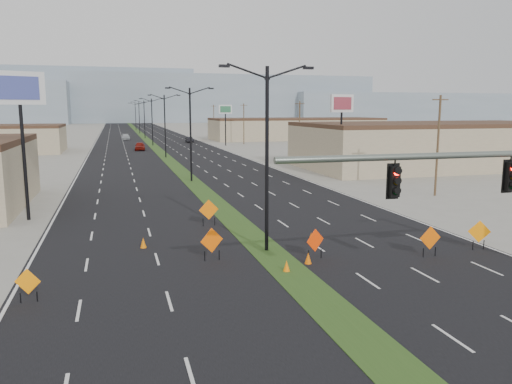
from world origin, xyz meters
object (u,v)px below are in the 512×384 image
object	(u,v)px
cone_1	(287,266)
pole_sign_east_near	(342,110)
construction_sign_5	(479,233)
construction_sign_4	(430,239)
streetlight_1	(191,131)
cone_0	(308,258)
pole_sign_east_far	(225,113)
streetlight_6	(136,115)
streetlight_5	(139,117)
car_mid	(189,140)
streetlight_0	(267,153)
car_far	(126,137)
construction_sign_0	(28,283)
car_left	(140,146)
streetlight_3	(152,120)
cone_3	(143,243)
streetlight_4	(144,118)
streetlight_2	(165,124)
construction_sign_2	(209,211)
construction_sign_1	(212,241)
construction_sign_3	(315,241)
cone_2	(311,238)
pole_sign_west	(20,99)

from	to	relation	value
cone_1	pole_sign_east_near	bearing A→B (deg)	60.82
construction_sign_5	construction_sign_4	bearing A→B (deg)	-150.19
construction_sign_4	streetlight_1	bearing A→B (deg)	103.15
cone_0	pole_sign_east_far	world-z (taller)	pole_sign_east_far
streetlight_6	cone_1	size ratio (longest dim) A/B	17.38
streetlight_5	car_mid	world-z (taller)	streetlight_5
streetlight_0	streetlight_6	xyz separation A→B (m)	(0.00, 168.00, 0.00)
streetlight_1	car_far	bearing A→B (deg)	93.79
construction_sign_0	cone_0	xyz separation A→B (m)	(12.84, 1.70, -0.53)
car_left	pole_sign_east_near	distance (m)	48.93
streetlight_3	streetlight_6	distance (m)	84.00
streetlight_3	cone_3	bearing A→B (deg)	-94.60
streetlight_6	streetlight_5	bearing A→B (deg)	-90.00
streetlight_4	construction_sign_0	distance (m)	117.21
streetlight_6	cone_1	bearing A→B (deg)	-90.05
car_mid	pole_sign_east_far	bearing A→B (deg)	-64.30
streetlight_3	pole_sign_east_near	bearing A→B (deg)	-72.22
streetlight_2	streetlight_0	bearing A→B (deg)	-90.00
streetlight_3	car_mid	xyz separation A→B (m)	(8.99, 7.43, -4.77)
streetlight_2	construction_sign_2	size ratio (longest dim) A/B	5.54
streetlight_5	car_left	distance (m)	68.25
cone_0	streetlight_1	bearing A→B (deg)	92.49
streetlight_3	construction_sign_5	xyz separation A→B (m)	(11.50, -86.98, -4.44)
streetlight_0	car_mid	distance (m)	91.99
streetlight_5	cone_1	distance (m)	143.86
streetlight_3	cone_3	distance (m)	81.99
streetlight_6	construction_sign_4	world-z (taller)	streetlight_6
streetlight_0	pole_sign_east_far	distance (m)	81.37
car_left	car_mid	bearing A→B (deg)	61.97
streetlight_0	cone_0	world-z (taller)	streetlight_0
streetlight_5	streetlight_0	bearing A→B (deg)	-90.00
construction_sign_4	construction_sign_1	bearing A→B (deg)	166.35
car_mid	construction_sign_0	size ratio (longest dim) A/B	2.75
streetlight_2	pole_sign_east_near	xyz separation A→B (m)	(17.82, -27.59, 2.30)
construction_sign_0	pole_sign_east_far	size ratio (longest dim) A/B	0.16
car_far	cone_0	size ratio (longest dim) A/B	8.28
construction_sign_3	construction_sign_4	bearing A→B (deg)	-35.97
streetlight_2	car_far	size ratio (longest dim) A/B	2.00
construction_sign_0	construction_sign_1	world-z (taller)	construction_sign_1
construction_sign_2	construction_sign_4	bearing A→B (deg)	-52.95
streetlight_6	pole_sign_east_far	xyz separation A→B (m)	(15.15, -88.07, 1.61)
streetlight_0	construction_sign_0	bearing A→B (deg)	-158.40
streetlight_2	streetlight_4	xyz separation A→B (m)	(0.00, 56.00, 0.00)
streetlight_1	streetlight_6	bearing A→B (deg)	90.00
streetlight_5	pole_sign_east_near	xyz separation A→B (m)	(17.82, -111.59, 2.30)
construction_sign_5	streetlight_3	bearing A→B (deg)	119.37
construction_sign_1	cone_2	world-z (taller)	construction_sign_1
streetlight_0	streetlight_3	world-z (taller)	same
car_left	car_mid	size ratio (longest dim) A/B	1.16
streetlight_4	pole_sign_west	distance (m)	100.88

